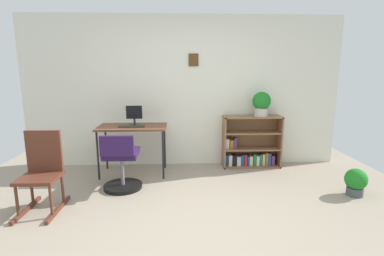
{
  "coord_description": "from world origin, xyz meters",
  "views": [
    {
      "loc": [
        -0.06,
        -2.69,
        1.59
      ],
      "look_at": [
        0.12,
        1.48,
        0.75
      ],
      "focal_mm": 27.1,
      "sensor_mm": 36.0,
      "label": 1
    }
  ],
  "objects_px": {
    "keyboard": "(132,126)",
    "rocking_chair": "(42,171)",
    "monitor": "(134,116)",
    "potted_plant_floor": "(356,181)",
    "desk": "(132,130)",
    "bookshelf_low": "(250,144)",
    "office_chair": "(121,165)",
    "potted_plant_on_shelf": "(261,103)"
  },
  "relations": [
    {
      "from": "keyboard",
      "to": "rocking_chair",
      "type": "distance_m",
      "value": 1.39
    },
    {
      "from": "monitor",
      "to": "potted_plant_floor",
      "type": "relative_size",
      "value": 0.85
    },
    {
      "from": "desk",
      "to": "bookshelf_low",
      "type": "xyz_separation_m",
      "value": [
        1.89,
        0.29,
        -0.32
      ]
    },
    {
      "from": "desk",
      "to": "monitor",
      "type": "relative_size",
      "value": 3.38
    },
    {
      "from": "desk",
      "to": "potted_plant_floor",
      "type": "height_order",
      "value": "desk"
    },
    {
      "from": "rocking_chair",
      "to": "potted_plant_floor",
      "type": "xyz_separation_m",
      "value": [
        3.83,
        0.19,
        -0.27
      ]
    },
    {
      "from": "potted_plant_floor",
      "to": "monitor",
      "type": "bearing_deg",
      "value": 161.34
    },
    {
      "from": "rocking_chair",
      "to": "bookshelf_low",
      "type": "distance_m",
      "value": 3.1
    },
    {
      "from": "desk",
      "to": "office_chair",
      "type": "relative_size",
      "value": 1.3
    },
    {
      "from": "desk",
      "to": "potted_plant_floor",
      "type": "relative_size",
      "value": 2.88
    },
    {
      "from": "monitor",
      "to": "potted_plant_on_shelf",
      "type": "xyz_separation_m",
      "value": [
        2.01,
        0.19,
        0.16
      ]
    },
    {
      "from": "desk",
      "to": "keyboard",
      "type": "relative_size",
      "value": 2.71
    },
    {
      "from": "keyboard",
      "to": "potted_plant_floor",
      "type": "relative_size",
      "value": 1.06
    },
    {
      "from": "keyboard",
      "to": "potted_plant_floor",
      "type": "bearing_deg",
      "value": -16.29
    },
    {
      "from": "keyboard",
      "to": "office_chair",
      "type": "height_order",
      "value": "office_chair"
    },
    {
      "from": "desk",
      "to": "keyboard",
      "type": "xyz_separation_m",
      "value": [
        0.0,
        -0.08,
        0.07
      ]
    },
    {
      "from": "keyboard",
      "to": "bookshelf_low",
      "type": "distance_m",
      "value": 1.97
    },
    {
      "from": "desk",
      "to": "potted_plant_floor",
      "type": "bearing_deg",
      "value": -17.72
    },
    {
      "from": "potted_plant_floor",
      "to": "bookshelf_low",
      "type": "bearing_deg",
      "value": 130.98
    },
    {
      "from": "desk",
      "to": "monitor",
      "type": "height_order",
      "value": "monitor"
    },
    {
      "from": "keyboard",
      "to": "rocking_chair",
      "type": "height_order",
      "value": "rocking_chair"
    },
    {
      "from": "monitor",
      "to": "bookshelf_low",
      "type": "xyz_separation_m",
      "value": [
        1.86,
        0.25,
        -0.54
      ]
    },
    {
      "from": "desk",
      "to": "potted_plant_floor",
      "type": "distance_m",
      "value": 3.16
    },
    {
      "from": "office_chair",
      "to": "potted_plant_on_shelf",
      "type": "distance_m",
      "value": 2.38
    },
    {
      "from": "monitor",
      "to": "potted_plant_floor",
      "type": "xyz_separation_m",
      "value": [
        2.94,
        -0.99,
        -0.72
      ]
    },
    {
      "from": "keyboard",
      "to": "office_chair",
      "type": "distance_m",
      "value": 0.69
    },
    {
      "from": "monitor",
      "to": "office_chair",
      "type": "bearing_deg",
      "value": -97.9
    },
    {
      "from": "desk",
      "to": "office_chair",
      "type": "distance_m",
      "value": 0.72
    },
    {
      "from": "rocking_chair",
      "to": "potted_plant_on_shelf",
      "type": "bearing_deg",
      "value": 25.32
    },
    {
      "from": "bookshelf_low",
      "to": "office_chair",
      "type": "bearing_deg",
      "value": -154.81
    },
    {
      "from": "potted_plant_floor",
      "to": "rocking_chair",
      "type": "bearing_deg",
      "value": -177.23
    },
    {
      "from": "office_chair",
      "to": "bookshelf_low",
      "type": "xyz_separation_m",
      "value": [
        1.95,
        0.92,
        0.02
      ]
    },
    {
      "from": "potted_plant_on_shelf",
      "to": "potted_plant_floor",
      "type": "distance_m",
      "value": 1.74
    },
    {
      "from": "bookshelf_low",
      "to": "potted_plant_on_shelf",
      "type": "bearing_deg",
      "value": -19.88
    },
    {
      "from": "bookshelf_low",
      "to": "potted_plant_on_shelf",
      "type": "height_order",
      "value": "potted_plant_on_shelf"
    },
    {
      "from": "potted_plant_on_shelf",
      "to": "monitor",
      "type": "bearing_deg",
      "value": -174.5
    },
    {
      "from": "monitor",
      "to": "bookshelf_low",
      "type": "bearing_deg",
      "value": 7.57
    },
    {
      "from": "keyboard",
      "to": "office_chair",
      "type": "bearing_deg",
      "value": -96.96
    },
    {
      "from": "monitor",
      "to": "rocking_chair",
      "type": "height_order",
      "value": "monitor"
    },
    {
      "from": "office_chair",
      "to": "potted_plant_on_shelf",
      "type": "relative_size",
      "value": 2.01
    },
    {
      "from": "rocking_chair",
      "to": "monitor",
      "type": "bearing_deg",
      "value": 52.96
    },
    {
      "from": "potted_plant_floor",
      "to": "desk",
      "type": "bearing_deg",
      "value": 162.28
    }
  ]
}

